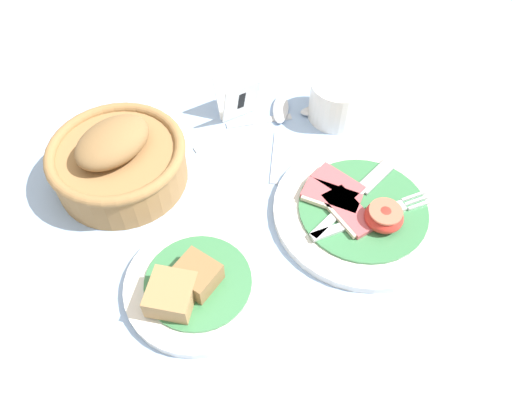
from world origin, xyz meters
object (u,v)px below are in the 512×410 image
Objects in this scene: breakfast_plate at (362,210)px; teaspoon_near_cup at (280,120)px; bread_plate at (195,285)px; teaspoon_by_saucer at (181,154)px; number_card at (237,98)px; bread_basket at (118,160)px; teaspoon_stray at (305,113)px; sugar_cup at (338,99)px.

breakfast_plate is 0.21m from teaspoon_near_cup.
bread_plate is 0.23m from teaspoon_by_saucer.
bread_basket is at bearing -170.79° from number_card.
bread_basket is 0.21m from number_card.
teaspoon_stray is (0.31, -0.04, -0.04)m from bread_basket.
breakfast_plate is 1.52× the size of teaspoon_near_cup.
sugar_cup is at bearing 23.92° from bread_plate.
bread_plate is 0.36m from teaspoon_stray.
teaspoon_near_cup is (0.26, 0.19, -0.01)m from bread_plate.
bread_basket reaches higher than teaspoon_near_cup.
number_card is at bearing 48.59° from bread_plate.
bread_basket is 0.26m from teaspoon_near_cup.
bread_plate is 0.32m from number_card.
bread_basket is (-0.25, 0.24, 0.03)m from breakfast_plate.
teaspoon_near_cup is at bearing 157.20° from sugar_cup.
breakfast_plate is at bearing -79.45° from number_card.
bread_plate reaches higher than teaspoon_by_saucer.
teaspoon_by_saucer is at bearing 167.21° from sugar_cup.
bread_basket is 2.65× the size of number_card.
sugar_cup is 0.16m from number_card.
teaspoon_by_saucer and teaspoon_stray have the same top height.
bread_basket reaches higher than breakfast_plate.
teaspoon_stray is at bearing -29.95° from number_card.
teaspoon_near_cup is at bearing 36.09° from bread_plate.
teaspoon_stray is at bearing 176.74° from teaspoon_by_saucer.
teaspoon_stray is at bearing 30.79° from bread_plate.
teaspoon_stray is (-0.04, 0.03, -0.03)m from sugar_cup.
teaspoon_by_saucer and teaspoon_near_cup have the same top height.
number_card is (0.21, 0.24, 0.02)m from bread_plate.
sugar_cup is at bearing 171.71° from teaspoon_by_saucer.
bread_plate is 2.53× the size of number_card.
bread_plate is 0.95× the size of bread_basket.
number_card is at bearing 97.75° from breakfast_plate.
bread_plate is at bearing -127.84° from teaspoon_stray.
bread_basket reaches higher than teaspoon_by_saucer.
sugar_cup is at bearing -13.84° from teaspoon_stray.
bread_plate is 0.22m from bread_basket.
bread_basket is 0.31m from teaspoon_stray.
sugar_cup is 0.46× the size of teaspoon_by_saucer.
bread_basket is at bearing -165.29° from teaspoon_stray.
number_card reaches higher than breakfast_plate.
bread_basket is at bearing 89.88° from bread_plate.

